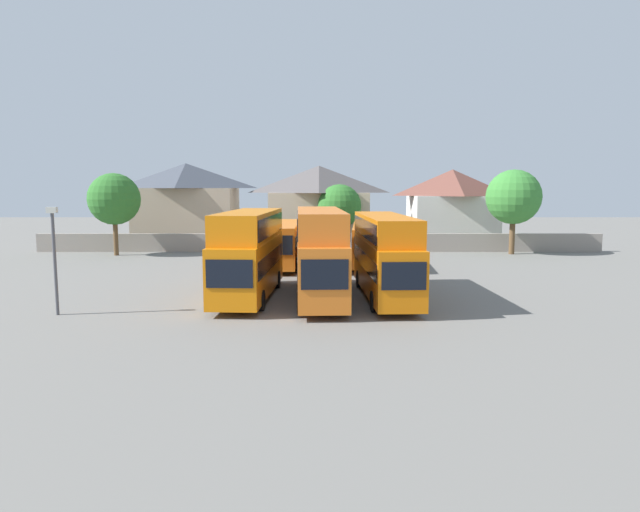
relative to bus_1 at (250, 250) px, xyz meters
The scene contains 15 objects.
ground 18.27m from the bus_1, 77.20° to the left, with size 140.00×140.00×0.00m, color slate.
depot_boundary_wall 23.86m from the bus_1, 80.32° to the left, with size 56.00×0.50×1.80m, color gray.
bus_1 is the anchor object (origin of this frame).
bus_2 4.08m from the bus_1, ahead, with size 2.98×11.62×5.10m.
bus_3 7.82m from the bus_1, ahead, with size 2.88×11.52×4.76m.
bus_4 13.66m from the bus_1, 85.60° to the left, with size 2.61×12.01×3.46m.
bus_5 14.07m from the bus_1, 73.05° to the left, with size 3.05×11.55×3.48m.
bus_6 15.75m from the bus_1, 59.17° to the left, with size 3.37×10.73×3.29m.
house_terrace_left 32.35m from the bus_1, 109.37° to the left, with size 11.20×7.30×8.98m.
house_terrace_centre 30.43m from the bus_1, 82.51° to the left, with size 11.09×8.19×8.71m.
house_terrace_right 36.32m from the bus_1, 58.73° to the left, with size 9.48×7.92×8.33m.
tree_left_of_lot 25.53m from the bus_1, 126.46° to the left, with size 4.81×4.81×7.68m.
tree_behind_wall 26.69m from the bus_1, 76.81° to the left, with size 4.49×4.49×6.68m.
tree_right_of_lot 31.15m from the bus_1, 43.70° to the left, with size 5.17×5.17×8.04m.
lamp_post_lot_edge 10.13m from the bus_1, 154.27° to the right, with size 0.50×0.24×5.41m.
Camera 1 is at (0.07, -31.70, 6.38)m, focal length 31.58 mm.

